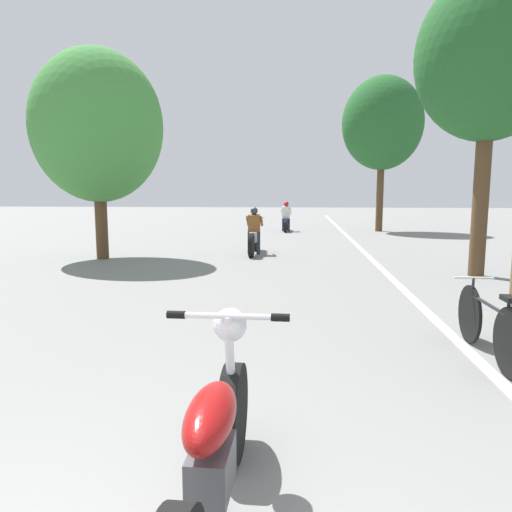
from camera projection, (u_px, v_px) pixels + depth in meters
lane_stripe_edge at (363, 251)px, 13.93m from camera, size 0.14×48.00×0.01m
roadside_tree_right_near at (490, 58)px, 9.15m from camera, size 2.94×2.65×6.18m
roadside_tree_right_far at (382, 124)px, 20.83m from camera, size 3.67×3.30×7.07m
roadside_tree_left at (97, 127)px, 11.90m from camera, size 3.43×3.09×5.47m
motorcycle_foreground at (213, 450)px, 2.32m from camera, size 0.74×2.05×1.03m
motorcycle_rider_lead at (254, 236)px, 13.24m from camera, size 0.50×2.14×1.36m
motorcycle_rider_far at (286, 220)px, 21.39m from camera, size 0.50×1.96×1.40m
bicycle_parked at (488, 325)px, 4.80m from camera, size 0.44×1.73×0.79m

